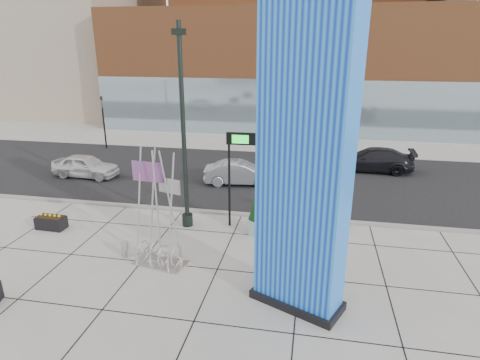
% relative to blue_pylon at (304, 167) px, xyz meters
% --- Properties ---
extents(ground, '(160.00, 160.00, 0.00)m').
position_rel_blue_pylon_xyz_m(ground, '(-4.00, 2.52, -4.59)').
color(ground, '#9E9991').
rests_on(ground, ground).
extents(street_asphalt, '(80.00, 12.00, 0.02)m').
position_rel_blue_pylon_xyz_m(street_asphalt, '(-4.00, 12.52, -4.58)').
color(street_asphalt, black).
rests_on(street_asphalt, ground).
extents(curb_edge, '(80.00, 0.30, 0.12)m').
position_rel_blue_pylon_xyz_m(curb_edge, '(-4.00, 6.52, -4.53)').
color(curb_edge, gray).
rests_on(curb_edge, ground).
extents(tower_podium, '(34.00, 10.00, 11.00)m').
position_rel_blue_pylon_xyz_m(tower_podium, '(-3.00, 29.52, 0.91)').
color(tower_podium, '#A0582E').
rests_on(tower_podium, ground).
extents(tower_glass_front, '(34.00, 0.60, 5.00)m').
position_rel_blue_pylon_xyz_m(tower_glass_front, '(-3.00, 24.72, -2.09)').
color(tower_glass_front, '#8CA5B2').
rests_on(tower_glass_front, ground).
extents(blue_pylon, '(3.12, 2.35, 9.50)m').
position_rel_blue_pylon_xyz_m(blue_pylon, '(0.00, 0.00, 0.00)').
color(blue_pylon, '#0D38CA').
rests_on(blue_pylon, ground).
extents(lamp_post, '(0.57, 0.49, 8.82)m').
position_rel_blue_pylon_xyz_m(lamp_post, '(-5.24, 4.97, -0.98)').
color(lamp_post, black).
rests_on(lamp_post, ground).
extents(public_art_sculpture, '(2.16, 1.37, 4.55)m').
position_rel_blue_pylon_xyz_m(public_art_sculpture, '(-5.22, 1.52, -3.40)').
color(public_art_sculpture, silver).
rests_on(public_art_sculpture, ground).
extents(concrete_bollard, '(0.32, 0.32, 0.62)m').
position_rel_blue_pylon_xyz_m(concrete_bollard, '(-6.77, 1.81, -4.28)').
color(concrete_bollard, gray).
rests_on(concrete_bollard, ground).
extents(overhead_street_sign, '(2.05, 0.25, 4.35)m').
position_rel_blue_pylon_xyz_m(overhead_street_sign, '(-2.60, 5.32, -0.85)').
color(overhead_street_sign, black).
rests_on(overhead_street_sign, ground).
extents(round_planter_east, '(0.89, 0.89, 2.22)m').
position_rel_blue_pylon_xyz_m(round_planter_east, '(0.60, 6.12, -3.54)').
color(round_planter_east, '#93C0C6').
rests_on(round_planter_east, ground).
extents(round_planter_mid, '(0.93, 0.93, 2.32)m').
position_rel_blue_pylon_xyz_m(round_planter_mid, '(0.73, 6.12, -3.49)').
color(round_planter_mid, '#93C0C6').
rests_on(round_planter_mid, ground).
extents(round_planter_west, '(1.00, 1.00, 2.50)m').
position_rel_blue_pylon_xyz_m(round_planter_west, '(-1.91, 4.78, -3.41)').
color(round_planter_west, '#93C0C6').
rests_on(round_planter_west, ground).
extents(box_planter_north, '(1.31, 0.69, 0.71)m').
position_rel_blue_pylon_xyz_m(box_planter_north, '(-11.20, 3.52, -4.27)').
color(box_planter_north, black).
rests_on(box_planter_north, ground).
extents(car_white_west, '(4.18, 1.84, 1.40)m').
position_rel_blue_pylon_xyz_m(car_white_west, '(-13.64, 10.60, -3.89)').
color(car_white_west, white).
rests_on(car_white_west, ground).
extents(car_silver_mid, '(4.35, 2.06, 1.38)m').
position_rel_blue_pylon_xyz_m(car_silver_mid, '(-3.93, 11.02, -3.90)').
color(car_silver_mid, '#93959A').
rests_on(car_silver_mid, ground).
extents(car_dark_east, '(5.28, 2.37, 1.50)m').
position_rel_blue_pylon_xyz_m(car_dark_east, '(4.07, 15.19, -3.84)').
color(car_dark_east, black).
rests_on(car_dark_east, ground).
extents(traffic_signal, '(0.15, 0.18, 4.10)m').
position_rel_blue_pylon_xyz_m(traffic_signal, '(-16.00, 17.52, -2.29)').
color(traffic_signal, black).
rests_on(traffic_signal, ground).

